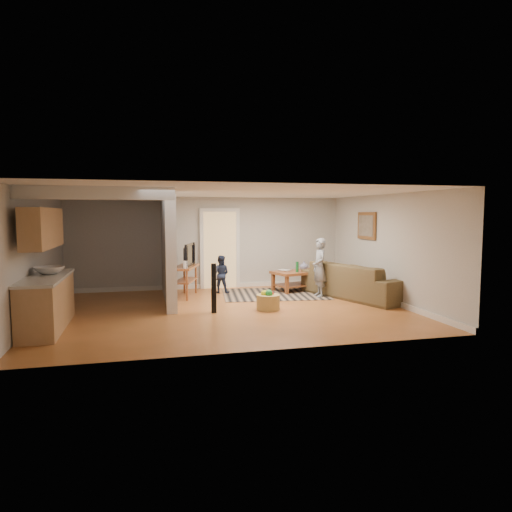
# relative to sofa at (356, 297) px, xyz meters

# --- Properties ---
(ground) EXTENTS (7.50, 7.50, 0.00)m
(ground) POSITION_rel_sofa_xyz_m (-3.30, -0.70, 0.00)
(ground) COLOR #985A26
(ground) RESTS_ON ground
(room_shell) EXTENTS (7.54, 6.02, 2.52)m
(room_shell) POSITION_rel_sofa_xyz_m (-4.37, -0.27, 1.46)
(room_shell) COLOR #B1AFA9
(room_shell) RESTS_ON ground
(area_rug) EXTENTS (2.81, 2.20, 0.01)m
(area_rug) POSITION_rel_sofa_xyz_m (-1.82, 0.90, 0.01)
(area_rug) COLOR black
(area_rug) RESTS_ON ground
(sofa) EXTENTS (2.03, 3.10, 0.84)m
(sofa) POSITION_rel_sofa_xyz_m (0.00, 0.00, 0.00)
(sofa) COLOR #403B20
(sofa) RESTS_ON ground
(coffee_table) EXTENTS (1.53, 1.16, 0.80)m
(coffee_table) POSITION_rel_sofa_xyz_m (-1.03, 1.29, 0.42)
(coffee_table) COLOR brown
(coffee_table) RESTS_ON ground
(tv_console) EXTENTS (0.80, 1.29, 1.04)m
(tv_console) POSITION_rel_sofa_xyz_m (-4.04, 1.09, 0.69)
(tv_console) COLOR brown
(tv_console) RESTS_ON ground
(speaker_left) EXTENTS (0.12, 0.12, 1.03)m
(speaker_left) POSITION_rel_sofa_xyz_m (-3.65, -0.90, 0.52)
(speaker_left) COLOR black
(speaker_left) RESTS_ON ground
(speaker_right) EXTENTS (0.13, 0.13, 1.10)m
(speaker_right) POSITION_rel_sofa_xyz_m (-4.30, 2.00, 0.55)
(speaker_right) COLOR black
(speaker_right) RESTS_ON ground
(toy_basket) EXTENTS (0.50, 0.50, 0.44)m
(toy_basket) POSITION_rel_sofa_xyz_m (-2.48, -0.88, 0.18)
(toy_basket) COLOR #A48947
(toy_basket) RESTS_ON ground
(child) EXTENTS (0.38, 0.55, 1.45)m
(child) POSITION_rel_sofa_xyz_m (-0.83, 0.32, 0.00)
(child) COLOR gray
(child) RESTS_ON ground
(toddler) EXTENTS (0.57, 0.51, 0.98)m
(toddler) POSITION_rel_sofa_xyz_m (-3.12, 1.44, 0.00)
(toddler) COLOR #1E263E
(toddler) RESTS_ON ground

